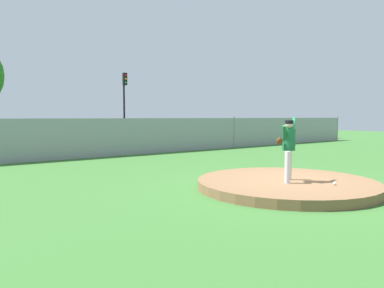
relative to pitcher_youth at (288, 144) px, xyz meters
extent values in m
plane|color=#386B2D|center=(0.15, 6.16, -1.20)|extent=(80.00, 80.00, 0.00)
cube|color=#2B2B2D|center=(0.15, 14.66, -1.19)|extent=(44.00, 7.00, 0.01)
cylinder|color=brown|center=(0.15, 0.16, -1.08)|extent=(4.64, 4.64, 0.23)
cylinder|color=silver|center=(-0.21, -0.14, -0.57)|extent=(0.13, 0.13, 0.80)
cylinder|color=silver|center=(0.23, 0.14, -0.57)|extent=(0.13, 0.13, 0.80)
cylinder|color=#145933|center=(0.01, 0.00, 0.11)|extent=(0.32, 0.32, 0.55)
cylinder|color=#145933|center=(0.19, 0.00, 0.48)|extent=(0.44, 0.33, 0.39)
cylinder|color=#145933|center=(-0.17, 0.00, 0.25)|extent=(0.28, 0.23, 0.46)
ellipsoid|color=#4C2D14|center=(-0.29, 0.05, 0.08)|extent=(0.20, 0.12, 0.18)
sphere|color=tan|center=(0.01, 0.00, 0.48)|extent=(0.20, 0.20, 0.20)
cylinder|color=black|center=(0.01, 0.00, 0.55)|extent=(0.21, 0.21, 0.09)
sphere|color=white|center=(0.50, -1.00, -0.93)|extent=(0.07, 0.07, 0.07)
cube|color=gray|center=(0.15, 10.16, -0.29)|extent=(38.42, 0.03, 1.81)
cylinder|color=slate|center=(7.84, 10.16, -0.24)|extent=(0.07, 0.07, 1.91)
cylinder|color=slate|center=(19.36, 10.16, -0.24)|extent=(0.07, 0.07, 1.91)
cube|color=#B7BABF|center=(-3.27, 14.98, -0.52)|extent=(1.81, 4.51, 0.71)
cube|color=black|center=(-3.27, 14.98, 0.13)|extent=(1.63, 2.49, 0.59)
cylinder|color=black|center=(-3.30, 16.36, -0.88)|extent=(1.78, 0.68, 0.64)
cylinder|color=black|center=(-3.23, 13.59, -0.88)|extent=(1.78, 0.68, 0.64)
cube|color=#A81919|center=(-0.27, 14.77, -0.49)|extent=(1.98, 4.81, 0.77)
cube|color=black|center=(-0.27, 14.77, 0.18)|extent=(1.76, 2.66, 0.58)
cylinder|color=black|center=(-0.31, 16.24, -0.88)|extent=(1.91, 0.70, 0.64)
cylinder|color=black|center=(-0.22, 13.30, -0.88)|extent=(1.91, 0.70, 0.64)
cube|color=slate|center=(5.99, 14.45, -0.55)|extent=(2.02, 4.36, 0.64)
cube|color=black|center=(5.99, 14.45, 0.10)|extent=(1.78, 2.43, 0.67)
cylinder|color=black|center=(6.06, 15.78, -0.88)|extent=(1.90, 0.73, 0.64)
cylinder|color=black|center=(5.93, 13.13, -0.88)|extent=(1.90, 0.73, 0.64)
cone|color=orange|center=(1.61, 16.69, -0.92)|extent=(0.32, 0.32, 0.55)
cube|color=black|center=(1.61, 16.69, -1.18)|extent=(0.40, 0.40, 0.03)
cylinder|color=black|center=(4.68, 18.67, 1.37)|extent=(0.14, 0.14, 5.13)
cube|color=black|center=(4.68, 18.49, 3.48)|extent=(0.28, 0.24, 0.90)
sphere|color=red|center=(4.68, 18.37, 3.75)|extent=(0.18, 0.18, 0.18)
sphere|color=orange|center=(4.68, 18.37, 3.48)|extent=(0.18, 0.18, 0.18)
sphere|color=green|center=(4.68, 18.37, 3.21)|extent=(0.18, 0.18, 0.18)
camera|label=1|loc=(-7.39, -5.71, 0.68)|focal=33.36mm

